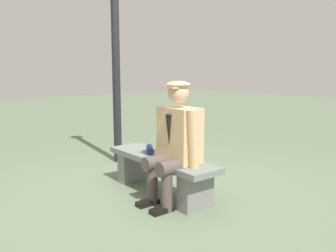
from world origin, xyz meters
TOP-DOWN VIEW (x-y plane):
  - ground_plane at (0.00, 0.00)m, footprint 30.00×30.00m
  - bench at (0.00, 0.00)m, footprint 1.52×0.41m
  - seated_man at (-0.32, 0.05)m, footprint 0.61×0.57m
  - rolled_magazine at (0.21, -0.00)m, footprint 0.23×0.18m
  - lamp_post at (1.51, -0.33)m, footprint 0.25×0.25m

SIDE VIEW (x-z plane):
  - ground_plane at x=0.00m, z-range 0.00..0.00m
  - bench at x=0.00m, z-range 0.07..0.50m
  - rolled_magazine at x=0.21m, z-range 0.42..0.50m
  - seated_man at x=-0.32m, z-range 0.04..1.29m
  - lamp_post at x=1.51m, z-range 0.32..3.54m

